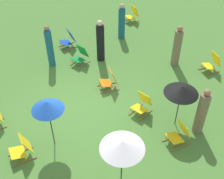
# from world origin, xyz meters

# --- Properties ---
(ground_plane) EXTENTS (40.00, 40.00, 0.00)m
(ground_plane) POSITION_xyz_m (0.00, 0.00, 0.00)
(ground_plane) COLOR #477A33
(deckchair_0) EXTENTS (0.65, 0.85, 0.83)m
(deckchair_0) POSITION_xyz_m (1.10, 1.71, 0.37)
(deckchair_0) COLOR olive
(deckchair_0) RESTS_ON ground
(deckchair_3) EXTENTS (0.56, 0.81, 0.83)m
(deckchair_3) POSITION_xyz_m (0.63, -2.42, 0.37)
(deckchair_3) COLOR olive
(deckchair_3) RESTS_ON ground
(deckchair_4) EXTENTS (0.56, 0.81, 0.83)m
(deckchair_4) POSITION_xyz_m (2.80, 1.85, 0.37)
(deckchair_4) COLOR olive
(deckchair_4) RESTS_ON ground
(deckchair_6) EXTENTS (0.68, 0.87, 0.83)m
(deckchair_6) POSITION_xyz_m (-0.63, 1.51, 0.37)
(deckchair_6) COLOR olive
(deckchair_6) RESTS_ON ground
(deckchair_7) EXTENTS (0.62, 0.84, 0.83)m
(deckchair_7) POSITION_xyz_m (0.76, 5.59, 0.37)
(deckchair_7) COLOR olive
(deckchair_7) RESTS_ON ground
(deckchair_9) EXTENTS (0.68, 0.87, 0.83)m
(deckchair_9) POSITION_xyz_m (-2.68, 1.37, 0.37)
(deckchair_9) COLOR olive
(deckchair_9) RESTS_ON ground
(deckchair_11) EXTENTS (0.48, 0.76, 0.83)m
(deckchair_11) POSITION_xyz_m (-4.50, 5.45, 0.37)
(deckchair_11) COLOR olive
(deckchair_11) RESTS_ON ground
(deckchair_13) EXTENTS (0.52, 0.79, 0.83)m
(deckchair_13) POSITION_xyz_m (-4.11, 1.55, 0.37)
(deckchair_13) COLOR olive
(deckchair_13) RESTS_ON ground
(umbrella_0) EXTENTS (1.08, 1.08, 1.64)m
(umbrella_0) POSITION_xyz_m (2.16, 2.33, 1.50)
(umbrella_0) COLOR black
(umbrella_0) RESTS_ON ground
(umbrella_1) EXTENTS (1.11, 1.11, 2.02)m
(umbrella_1) POSITION_xyz_m (3.14, -0.59, 1.88)
(umbrella_1) COLOR black
(umbrella_1) RESTS_ON ground
(umbrella_2) EXTENTS (0.95, 0.95, 1.81)m
(umbrella_2) POSITION_xyz_m (0.70, -1.44, 1.66)
(umbrella_2) COLOR black
(umbrella_2) RESTS_ON ground
(person_0) EXTENTS (0.44, 0.44, 1.86)m
(person_0) POSITION_xyz_m (-2.44, 2.24, 0.88)
(person_0) COLOR black
(person_0) RESTS_ON ground
(person_1) EXTENTS (0.48, 0.48, 1.81)m
(person_1) POSITION_xyz_m (-0.41, 4.66, 0.85)
(person_1) COLOR #72664C
(person_1) RESTS_ON ground
(person_2) EXTENTS (0.36, 0.36, 1.72)m
(person_2) POSITION_xyz_m (-3.45, 4.03, 0.81)
(person_2) COLOR #195972
(person_2) RESTS_ON ground
(person_3) EXTENTS (0.34, 0.34, 1.84)m
(person_3) POSITION_xyz_m (-3.25, 0.31, 0.88)
(person_3) COLOR #195972
(person_3) RESTS_ON ground
(person_4) EXTENTS (0.46, 0.46, 1.77)m
(person_4) POSITION_xyz_m (2.79, 2.71, 0.83)
(person_4) COLOR #72664C
(person_4) RESTS_ON ground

